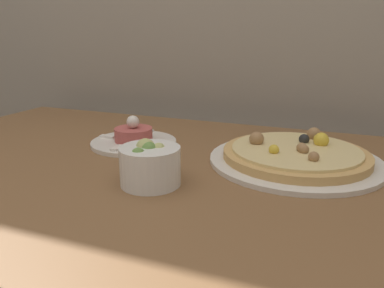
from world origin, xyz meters
TOP-DOWN VIEW (x-y plane):
  - dining_table at (0.00, 0.42)m, footprint 1.31×0.84m
  - pizza_plate at (0.31, 0.54)m, footprint 0.36×0.36m
  - tartare_plate at (-0.08, 0.53)m, footprint 0.21×0.21m
  - small_bowl at (0.07, 0.32)m, footprint 0.11×0.11m

SIDE VIEW (x-z plane):
  - dining_table at x=0.00m, z-range 0.28..1.05m
  - tartare_plate at x=-0.08m, z-range 0.75..0.82m
  - pizza_plate at x=0.31m, z-range 0.75..0.81m
  - small_bowl at x=0.07m, z-range 0.77..0.85m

